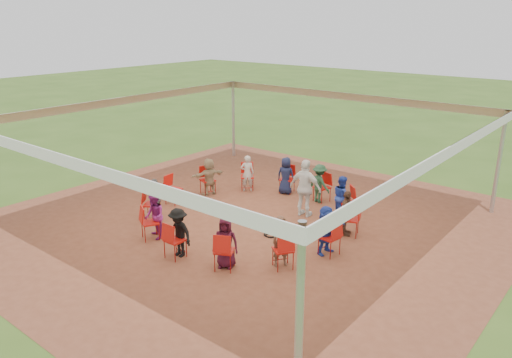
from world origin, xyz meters
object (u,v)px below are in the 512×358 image
Objects in this scene: person_seated_6 at (156,199)px; person_seated_8 at (178,233)px; chair_8 at (150,223)px; standing_person at (305,188)px; chair_3 at (287,179)px; chair_5 at (208,180)px; person_seated_4 at (247,173)px; laptop at (340,213)px; chair_9 at (175,240)px; chair_10 at (224,251)px; cable_coil at (271,235)px; person_seated_5 at (209,177)px; chair_4 at (247,177)px; person_seated_7 at (154,216)px; chair_0 at (351,219)px; chair_2 at (322,188)px; person_seated_10 at (281,241)px; person_seated_9 at (226,242)px; person_seated_1 at (342,196)px; chair_7 at (152,204)px; chair_1 at (346,201)px; chair_6 at (174,190)px; chair_12 at (330,237)px; chair_11 at (283,250)px; person_seated_0 at (346,213)px; person_seated_3 at (286,176)px; person_seated_2 at (319,183)px; person_seated_11 at (326,230)px.

person_seated_6 and person_seated_8 have the same top height.
chair_8 is 0.54× the size of standing_person.
chair_3 is 1.00× the size of chair_5.
person_seated_4 reaches higher than laptop.
chair_9 is 1.00× the size of chair_10.
person_seated_5 is at bearing 159.46° from cable_coil.
person_seated_7 is at bearing 56.27° from chair_4.
standing_person reaches higher than chair_3.
chair_0 is 1.00× the size of chair_2.
chair_0 is 2.51m from person_seated_10.
person_seated_9 is (1.22, 0.30, 0.00)m from person_seated_8.
person_seated_1 is (1.75, 4.72, 0.16)m from chair_9.
person_seated_8 reaches higher than chair_7.
chair_8 reaches higher than cable_coil.
person_seated_7 and person_seated_10 have the same top height.
chair_4 is 0.75× the size of person_seated_7.
chair_0 is 1.00× the size of chair_4.
chair_1 is at bearing 139.90° from person_seated_4.
standing_person is at bearing 77.93° from person_seated_1.
person_seated_5 reaches higher than chair_2.
chair_6 is 5.03m from person_seated_10.
person_seated_6 is at bearing -160.16° from cable_coil.
chair_9 is (-0.67, -5.42, 0.00)m from chair_2.
person_seated_4 is 4.92m from person_seated_8.
person_seated_5 is at bearing 19.02° from chair_4.
standing_person is (0.91, 3.98, 0.23)m from person_seated_8.
chair_1 is at bearing 110.77° from chair_6.
chair_1 is 1.32m from chair_2.
chair_12 is (2.73, 2.41, 0.00)m from chair_9.
person_seated_8 is at bearing 110.28° from chair_1.
chair_11 is (4.83, -2.54, 0.00)m from chair_5.
chair_10 is at bearing 40.10° from person_seated_6.
chair_10 is 3.57m from person_seated_6.
chair_10 is (1.28, 0.31, 0.00)m from chair_9.
chair_2 is (-1.16, 0.61, 0.00)m from chair_1.
chair_6 is 0.75× the size of person_seated_0.
person_seated_7 is at bearing 42.98° from chair_5.
person_seated_9 is at bearing 96.92° from person_seated_3.
chair_8 is at bearing 55.38° from chair_4.
chair_2 is at bearing 41.54° from chair_12.
person_seated_7 is 1.00× the size of person_seated_10.
standing_person reaches higher than chair_7.
chair_0 is 0.75× the size of person_seated_10.
person_seated_6 is 3.40m from cable_coil.
person_seated_8 is (-2.46, -3.56, 0.00)m from person_seated_0.
person_seated_2 is (-1.19, 0.50, 0.16)m from chair_1.
person_seated_6 is at bearing 69.23° from person_seated_2.
person_seated_11 is 3.00× the size of cable_coil.
chair_1 is 5.14m from chair_9.
chair_5 is 2.56m from chair_7.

